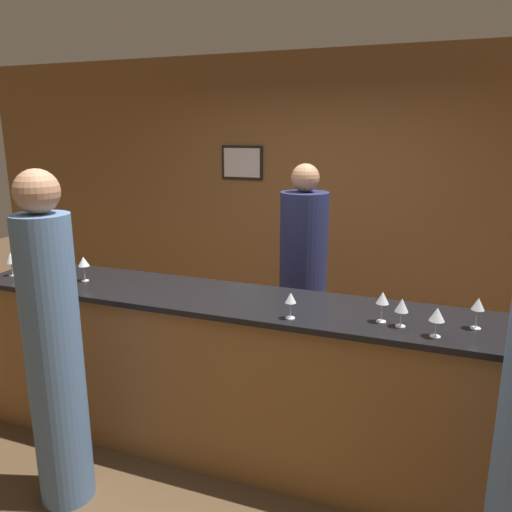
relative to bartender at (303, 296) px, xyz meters
name	(u,v)px	position (x,y,z in m)	size (l,w,h in m)	color
ground_plane	(241,453)	(-0.17, -0.82, -0.86)	(14.00, 14.00, 0.00)	#4C3823
back_wall	(322,200)	(-0.18, 1.33, 0.55)	(8.00, 0.08, 2.80)	brown
bar_counter	(240,379)	(-0.17, -0.82, -0.32)	(3.64, 0.62, 1.07)	brown
bartender	(303,296)	(0.00, 0.00, 0.00)	(0.35, 0.35, 1.84)	#1E234C
guest_0	(54,353)	(-0.97, -1.53, 0.04)	(0.30, 0.30, 1.89)	#4C6B93
wine_glass_0	(402,306)	(0.78, -0.94, 0.33)	(0.07, 0.07, 0.15)	silver
wine_glass_1	(437,315)	(0.95, -1.01, 0.33)	(0.08, 0.08, 0.15)	silver
wine_glass_2	(383,299)	(0.68, -0.91, 0.35)	(0.07, 0.07, 0.17)	silver
wine_glass_3	(478,305)	(1.15, -0.83, 0.35)	(0.07, 0.07, 0.17)	silver
wine_glass_4	(51,270)	(-1.43, -1.02, 0.33)	(0.08, 0.08, 0.14)	silver
wine_glass_5	(291,299)	(0.21, -1.03, 0.33)	(0.06, 0.06, 0.15)	silver
wine_glass_6	(11,259)	(-1.86, -0.93, 0.34)	(0.07, 0.07, 0.17)	silver
wine_glass_7	(84,262)	(-1.30, -0.85, 0.35)	(0.08, 0.08, 0.17)	silver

